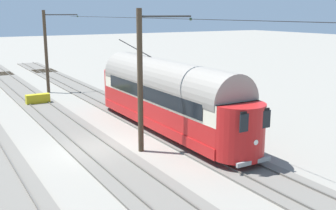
{
  "coord_description": "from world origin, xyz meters",
  "views": [
    {
      "loc": [
        7.07,
        19.64,
        7.03
      ],
      "look_at": [
        -4.28,
        0.27,
        1.95
      ],
      "focal_mm": 43.87,
      "sensor_mm": 36.0,
      "label": 1
    }
  ],
  "objects_px": {
    "catenary_pole_mid_near": "(142,78)",
    "catenary_pole_foreground": "(47,50)",
    "vintage_streetcar": "(167,95)",
    "switch_stand": "(128,93)",
    "track_end_bumper": "(38,99)"
  },
  "relations": [
    {
      "from": "vintage_streetcar",
      "to": "catenary_pole_foreground",
      "type": "bearing_deg",
      "value": -79.77
    },
    {
      "from": "vintage_streetcar",
      "to": "catenary_pole_mid_near",
      "type": "relative_size",
      "value": 2.14
    },
    {
      "from": "catenary_pole_mid_near",
      "to": "switch_stand",
      "type": "height_order",
      "value": "catenary_pole_mid_near"
    },
    {
      "from": "catenary_pole_foreground",
      "to": "switch_stand",
      "type": "height_order",
      "value": "catenary_pole_foreground"
    },
    {
      "from": "catenary_pole_mid_near",
      "to": "track_end_bumper",
      "type": "bearing_deg",
      "value": -81.63
    },
    {
      "from": "catenary_pole_foreground",
      "to": "track_end_bumper",
      "type": "height_order",
      "value": "catenary_pole_foreground"
    },
    {
      "from": "switch_stand",
      "to": "track_end_bumper",
      "type": "bearing_deg",
      "value": -22.25
    },
    {
      "from": "vintage_streetcar",
      "to": "switch_stand",
      "type": "bearing_deg",
      "value": -99.93
    },
    {
      "from": "track_end_bumper",
      "to": "catenary_pole_foreground",
      "type": "bearing_deg",
      "value": -114.99
    },
    {
      "from": "catenary_pole_foreground",
      "to": "catenary_pole_mid_near",
      "type": "bearing_deg",
      "value": 90.0
    },
    {
      "from": "catenary_pole_mid_near",
      "to": "track_end_bumper",
      "type": "relative_size",
      "value": 4.02
    },
    {
      "from": "catenary_pole_foreground",
      "to": "track_end_bumper",
      "type": "bearing_deg",
      "value": 65.01
    },
    {
      "from": "catenary_pole_mid_near",
      "to": "catenary_pole_foreground",
      "type": "bearing_deg",
      "value": -90.0
    },
    {
      "from": "switch_stand",
      "to": "vintage_streetcar",
      "type": "bearing_deg",
      "value": 80.07
    },
    {
      "from": "catenary_pole_mid_near",
      "to": "switch_stand",
      "type": "bearing_deg",
      "value": -111.41
    }
  ]
}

